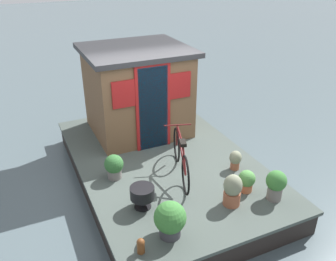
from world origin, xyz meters
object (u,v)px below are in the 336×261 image
at_px(potted_plant_basil, 170,219).
at_px(potted_plant_geranium, 232,190).
at_px(houseboat_cabin, 137,90).
at_px(potted_plant_sage, 276,184).
at_px(charcoal_grill, 142,193).
at_px(potted_plant_mint, 235,159).
at_px(mooring_bollard, 141,245).
at_px(bicycle, 181,157).
at_px(potted_plant_rosemary, 114,166).
at_px(potted_plant_fern, 247,180).

relative_size(potted_plant_basil, potted_plant_geranium, 1.02).
relative_size(houseboat_cabin, potted_plant_sage, 4.12).
bearing_deg(charcoal_grill, potted_plant_basil, -170.02).
xyz_separation_m(potted_plant_geranium, potted_plant_mint, (0.83, -0.63, -0.07)).
bearing_deg(potted_plant_geranium, mooring_bollard, 101.94).
relative_size(bicycle, mooring_bollard, 7.08).
bearing_deg(potted_plant_geranium, charcoal_grill, 68.41).
height_order(potted_plant_rosemary, potted_plant_mint, potted_plant_rosemary).
height_order(houseboat_cabin, mooring_bollard, houseboat_cabin).
bearing_deg(bicycle, potted_plant_basil, 148.03).
distance_m(potted_plant_geranium, charcoal_grill, 1.41).
relative_size(houseboat_cabin, potted_plant_rosemary, 4.75).
height_order(potted_plant_geranium, potted_plant_fern, potted_plant_geranium).
bearing_deg(potted_plant_geranium, potted_plant_rosemary, 44.66).
height_order(potted_plant_fern, potted_plant_mint, potted_plant_fern).
height_order(potted_plant_rosemary, mooring_bollard, potted_plant_rosemary).
xyz_separation_m(potted_plant_fern, potted_plant_mint, (0.64, -0.21, -0.00)).
distance_m(bicycle, potted_plant_fern, 1.19).
height_order(potted_plant_fern, mooring_bollard, potted_plant_fern).
distance_m(bicycle, potted_plant_mint, 1.04).
height_order(houseboat_cabin, potted_plant_fern, houseboat_cabin).
bearing_deg(mooring_bollard, potted_plant_sage, -85.68).
height_order(houseboat_cabin, bicycle, houseboat_cabin).
bearing_deg(mooring_bollard, potted_plant_rosemary, -6.16).
bearing_deg(potted_plant_rosemary, charcoal_grill, -170.66).
relative_size(potted_plant_fern, mooring_bollard, 1.68).
relative_size(potted_plant_geranium, mooring_bollard, 2.36).
bearing_deg(potted_plant_fern, potted_plant_geranium, 115.28).
bearing_deg(houseboat_cabin, potted_plant_sage, -161.11).
bearing_deg(potted_plant_rosemary, potted_plant_mint, -107.22).
distance_m(bicycle, potted_plant_basil, 1.54).
distance_m(potted_plant_basil, potted_plant_geranium, 1.20).
xyz_separation_m(charcoal_grill, mooring_bollard, (-0.87, 0.36, -0.14)).
relative_size(charcoal_grill, mooring_bollard, 1.67).
distance_m(houseboat_cabin, potted_plant_geranium, 3.19).
relative_size(potted_plant_fern, potted_plant_sage, 0.74).
relative_size(potted_plant_geranium, potted_plant_sage, 1.04).
bearing_deg(bicycle, potted_plant_mint, -103.86).
distance_m(houseboat_cabin, potted_plant_sage, 3.51).
distance_m(bicycle, potted_plant_rosemary, 1.18).
relative_size(houseboat_cabin, potted_plant_fern, 5.58).
bearing_deg(mooring_bollard, charcoal_grill, -22.33).
distance_m(houseboat_cabin, potted_plant_basil, 3.46).
bearing_deg(potted_plant_basil, mooring_bollard, 104.93).
distance_m(potted_plant_geranium, potted_plant_sage, 0.73).
bearing_deg(potted_plant_sage, houseboat_cabin, 18.89).
distance_m(potted_plant_basil, potted_plant_fern, 1.65).
xyz_separation_m(potted_plant_basil, potted_plant_fern, (0.42, -1.59, -0.08)).
xyz_separation_m(potted_plant_fern, potted_plant_sage, (-0.37, -0.29, 0.08)).
bearing_deg(charcoal_grill, potted_plant_fern, -100.52).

